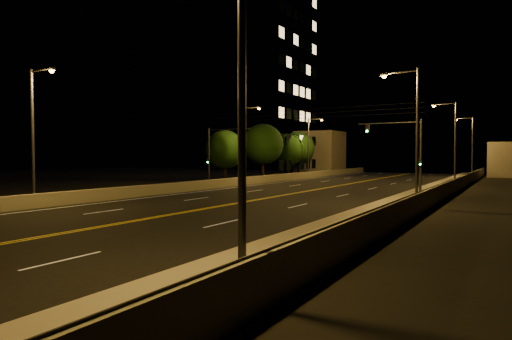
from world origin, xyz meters
The scene contains 24 objects.
road centered at (0.00, 20.00, 0.01)m, with size 18.00×120.00×0.02m, color black.
sidewalk centered at (10.80, 20.00, 0.15)m, with size 3.60×120.00×0.30m, color gray.
curb centered at (8.93, 20.00, 0.07)m, with size 0.14×120.00×0.15m, color gray.
parapet_wall centered at (12.45, 20.00, 0.80)m, with size 0.30×120.00×1.00m, color gray.
jersey_barrier centered at (-9.86, 20.00, 0.48)m, with size 0.45×120.00×0.96m, color gray.
distant_building_right centered at (16.50, 73.74, 2.79)m, with size 6.00×10.00×5.59m, color gray.
distant_building_left centered at (-16.00, 72.05, 4.09)m, with size 8.00×8.00×8.19m, color gray.
parapet_rail centered at (12.45, 20.00, 1.33)m, with size 0.06×0.06×120.00m, color black.
lane_markings centered at (0.00, 19.93, 0.02)m, with size 17.32×116.00×0.00m.
streetlight_0 centered at (11.52, 1.26, 5.32)m, with size 2.55×0.28×9.21m.
streetlight_1 centered at (11.52, 22.30, 5.32)m, with size 2.55×0.28×9.21m.
streetlight_2 centered at (11.52, 42.93, 5.32)m, with size 2.55×0.28×9.21m.
streetlight_3 centered at (11.52, 63.85, 5.32)m, with size 2.55×0.28×9.21m.
streetlight_4 centered at (-9.92, 9.39, 5.32)m, with size 2.55×0.28×9.21m.
streetlight_5 centered at (-9.92, 35.06, 5.32)m, with size 2.55×0.28×9.21m.
streetlight_6 centered at (-9.92, 53.68, 5.32)m, with size 2.55×0.28×9.21m.
traffic_signal_right centered at (10.02, 28.01, 3.98)m, with size 5.11×0.31×6.33m.
traffic_signal_left centered at (-8.82, 28.01, 3.98)m, with size 5.11×0.31×6.33m.
overhead_wires centered at (0.00, 29.50, 7.40)m, with size 22.00×0.03×0.83m.
building_tower centered at (-24.71, 55.49, 15.85)m, with size 24.00×15.00×32.85m.
tree_0 centered at (-14.31, 37.17, 4.23)m, with size 4.96×4.96×6.72m.
tree_1 centered at (-14.50, 47.08, 5.12)m, with size 6.00×6.00×8.13m.
tree_2 centered at (-13.81, 53.93, 4.39)m, with size 5.14×5.14×6.96m.
tree_3 centered at (-14.19, 58.36, 4.73)m, with size 5.54×5.54×7.51m.
Camera 1 is at (17.35, -7.22, 3.53)m, focal length 30.00 mm.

